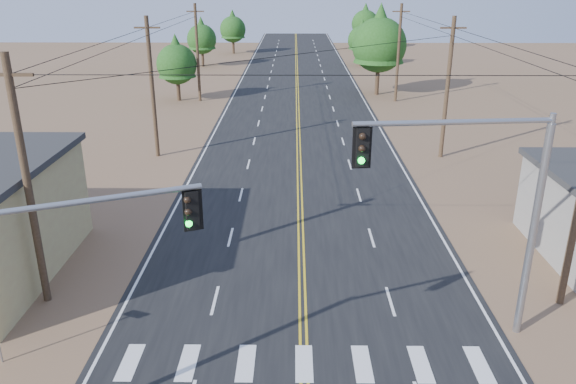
{
  "coord_description": "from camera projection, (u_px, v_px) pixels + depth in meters",
  "views": [
    {
      "loc": [
        -0.38,
        -7.89,
        12.41
      ],
      "look_at": [
        -0.63,
        15.38,
        3.5
      ],
      "focal_mm": 35.0,
      "sensor_mm": 36.0,
      "label": 1
    }
  ],
  "objects": [
    {
      "name": "utility_pole_left_mid",
      "position": [
        152.0,
        87.0,
        39.96
      ],
      "size": [
        1.8,
        0.3,
        10.0
      ],
      "color": "#4C3826",
      "rests_on": "ground"
    },
    {
      "name": "utility_pole_right_mid",
      "position": [
        447.0,
        88.0,
        39.75
      ],
      "size": [
        1.8,
        0.3,
        10.0
      ],
      "color": "#4C3826",
      "rests_on": "ground"
    },
    {
      "name": "road",
      "position": [
        299.0,
        164.0,
        39.81
      ],
      "size": [
        15.0,
        200.0,
        0.02
      ],
      "primitive_type": "cube",
      "color": "black",
      "rests_on": "ground"
    },
    {
      "name": "tree_left_far",
      "position": [
        233.0,
        27.0,
        96.65
      ],
      "size": [
        4.44,
        4.44,
        7.4
      ],
      "color": "#3F2D1E",
      "rests_on": "ground"
    },
    {
      "name": "tree_right_mid",
      "position": [
        362.0,
        37.0,
        83.02
      ],
      "size": [
        4.11,
        4.11,
        6.85
      ],
      "color": "#3F2D1E",
      "rests_on": "ground"
    },
    {
      "name": "tree_right_far",
      "position": [
        365.0,
        21.0,
        102.74
      ],
      "size": [
        4.92,
        4.92,
        8.2
      ],
      "color": "#3F2D1E",
      "rests_on": "ground"
    },
    {
      "name": "utility_pole_left_far",
      "position": [
        197.0,
        52.0,
        58.63
      ],
      "size": [
        1.8,
        0.3,
        10.0
      ],
      "color": "#4C3826",
      "rests_on": "ground"
    },
    {
      "name": "signal_mast_right",
      "position": [
        486.0,
        193.0,
        18.89
      ],
      "size": [
        6.69,
        1.06,
        8.32
      ],
      "rotation": [
        0.0,
        0.0,
        0.1
      ],
      "color": "gray",
      "rests_on": "ground"
    },
    {
      "name": "tree_left_near",
      "position": [
        176.0,
        60.0,
        59.07
      ],
      "size": [
        4.21,
        4.21,
        7.02
      ],
      "color": "#3F2D1E",
      "rests_on": "ground"
    },
    {
      "name": "tree_left_mid",
      "position": [
        202.0,
        36.0,
        82.3
      ],
      "size": [
        4.31,
        4.31,
        7.18
      ],
      "color": "#3F2D1E",
      "rests_on": "ground"
    },
    {
      "name": "tree_right_near",
      "position": [
        380.0,
        39.0,
        61.55
      ],
      "size": [
        5.97,
        5.97,
        9.95
      ],
      "color": "#3F2D1E",
      "rests_on": "ground"
    },
    {
      "name": "utility_pole_right_far",
      "position": [
        398.0,
        52.0,
        58.42
      ],
      "size": [
        1.8,
        0.3,
        10.0
      ],
      "color": "#4C3826",
      "rests_on": "ground"
    },
    {
      "name": "signal_mast_left",
      "position": [
        37.0,
        286.0,
        14.5
      ],
      "size": [
        5.96,
        2.63,
        7.29
      ],
      "rotation": [
        0.0,
        0.0,
        0.39
      ],
      "color": "gray",
      "rests_on": "ground"
    },
    {
      "name": "utility_pole_left_near",
      "position": [
        27.0,
        183.0,
        21.28
      ],
      "size": [
        1.8,
        0.3,
        10.0
      ],
      "color": "#4C3826",
      "rests_on": "ground"
    }
  ]
}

